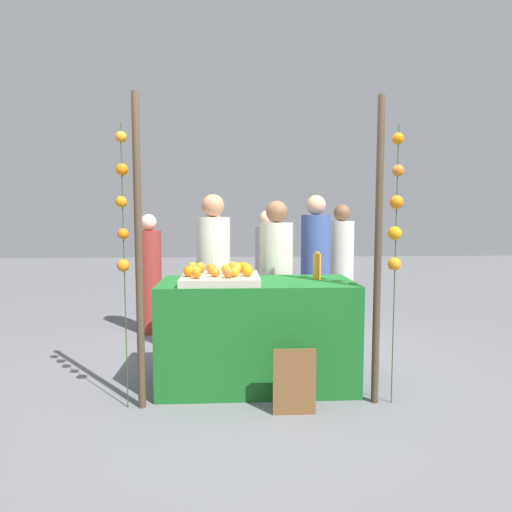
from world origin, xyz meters
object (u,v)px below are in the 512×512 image
(orange_0, at_px, (193,267))
(vendor_left, at_px, (214,284))
(orange_1, at_px, (215,272))
(vendor_right, at_px, (276,287))
(stall_counter, at_px, (257,333))
(juice_bottle, at_px, (317,266))
(chalkboard_sign, at_px, (294,382))

(orange_0, bearing_deg, vendor_left, 69.49)
(orange_1, bearing_deg, vendor_right, 54.41)
(stall_counter, relative_size, vendor_right, 1.02)
(orange_0, xyz_separation_m, juice_bottle, (1.09, -0.15, 0.01))
(vendor_left, bearing_deg, vendor_right, -3.12)
(stall_counter, relative_size, orange_0, 20.04)
(vendor_right, bearing_deg, chalkboard_sign, -89.42)
(orange_1, bearing_deg, stall_counter, 26.36)
(juice_bottle, bearing_deg, orange_0, 172.31)
(orange_1, height_order, juice_bottle, juice_bottle)
(orange_1, height_order, vendor_right, vendor_right)
(orange_0, bearing_deg, chalkboard_sign, -46.25)
(orange_1, height_order, chalkboard_sign, orange_1)
(orange_0, relative_size, chalkboard_sign, 0.16)
(orange_1, bearing_deg, vendor_left, 93.37)
(stall_counter, height_order, vendor_right, vendor_right)
(stall_counter, distance_m, vendor_left, 0.84)
(juice_bottle, xyz_separation_m, chalkboard_sign, (-0.29, -0.69, -0.78))
(orange_0, xyz_separation_m, vendor_right, (0.79, 0.41, -0.26))
(juice_bottle, height_order, vendor_left, vendor_left)
(chalkboard_sign, bearing_deg, stall_counter, 111.43)
(orange_1, bearing_deg, chalkboard_sign, -36.96)
(stall_counter, height_order, orange_1, orange_1)
(orange_0, distance_m, orange_1, 0.45)
(orange_1, xyz_separation_m, chalkboard_sign, (0.59, -0.44, -0.76))
(stall_counter, bearing_deg, vendor_left, 120.75)
(stall_counter, height_order, vendor_left, vendor_left)
(orange_0, relative_size, vendor_right, 0.05)
(stall_counter, height_order, orange_0, orange_0)
(orange_0, bearing_deg, juice_bottle, -7.69)
(chalkboard_sign, bearing_deg, juice_bottle, 67.42)
(orange_1, bearing_deg, juice_bottle, 15.86)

